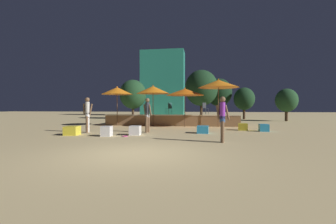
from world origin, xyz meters
The scene contains 25 objects.
ground_plane centered at (0.00, 0.00, 0.00)m, with size 120.00×120.00×0.00m, color tan.
wooden_deck centered at (-0.25, 10.94, 0.38)m, with size 9.87×2.62×0.83m.
patio_umbrella_0 centered at (-1.50, 9.62, 2.63)m, with size 2.40×2.40×2.99m.
patio_umbrella_1 centered at (3.13, 9.34, 2.97)m, with size 2.75×2.75×3.32m.
patio_umbrella_2 centered at (-4.20, 9.52, 2.58)m, with size 2.29×2.29×2.93m.
patio_umbrella_3 centered at (0.82, 9.47, 2.44)m, with size 2.69×2.69×2.76m.
cube_seat_0 centered at (2.04, 5.52, 0.19)m, with size 0.62×0.62×0.39m.
cube_seat_1 centered at (4.41, 7.39, 0.20)m, with size 0.61×0.61×0.41m.
cube_seat_2 centered at (5.47, 6.93, 0.20)m, with size 0.53×0.53×0.41m.
cube_seat_3 centered at (-2.46, 3.63, 0.24)m, with size 0.49×0.49×0.47m.
cube_seat_4 centered at (-1.25, 4.24, 0.23)m, with size 0.54×0.54×0.45m.
cube_seat_5 centered at (-4.33, 3.83, 0.22)m, with size 0.70×0.70×0.44m.
person_0 centered at (2.77, 2.51, 0.98)m, with size 0.53×0.30×1.78m.
person_1 centered at (-4.13, 4.97, 1.07)m, with size 0.53×0.31×1.90m.
person_2 centered at (-0.93, 5.50, 1.04)m, with size 0.54×0.30×1.86m.
bistro_chair_0 centered at (2.26, 11.45, 1.37)m, with size 0.48×0.48×0.90m.
bistro_chair_1 centered at (-0.50, 11.06, 1.37)m, with size 0.48×0.48×0.90m.
bistro_chair_2 centered at (-2.44, 11.59, 1.37)m, with size 0.41×0.41×0.90m.
frisbee_disc centered at (-1.56, 3.63, 0.02)m, with size 0.26×0.26×0.03m.
background_tree_0 centered at (10.28, 17.11, 2.04)m, with size 2.08×2.08×3.20m.
background_tree_1 centered at (6.87, 20.34, 2.33)m, with size 2.34×2.34×3.63m.
background_tree_2 centered at (-6.11, 19.63, 2.91)m, with size 3.16×3.16×4.66m.
background_tree_3 centered at (2.00, 19.65, 3.57)m, with size 3.74×3.74×5.63m.
background_tree_4 centered at (4.14, 21.49, 3.15)m, with size 3.07×3.07×4.85m.
distant_building centered at (-4.20, 29.99, 5.24)m, with size 6.96×3.37×10.49m.
Camera 1 is at (1.93, -6.38, 1.36)m, focal length 24.00 mm.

